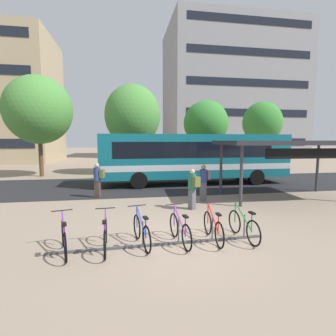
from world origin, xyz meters
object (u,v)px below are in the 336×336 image
Objects in this scene: parked_bicycle_purple_1 at (105,236)px; parked_bicycle_green_5 at (243,226)px; parked_bicycle_purple_0 at (64,239)px; street_tree_1 at (133,116)px; street_tree_2 at (38,110)px; parked_bicycle_red_4 at (213,227)px; commuter_olive_pack_2 at (98,178)px; parked_bicycle_purple_3 at (180,230)px; transit_shelter at (286,144)px; city_bus at (196,157)px; street_tree_0 at (262,123)px; street_tree_3 at (206,123)px; commuter_grey_pack_1 at (204,180)px; commuter_olive_pack_0 at (193,186)px; parked_bicycle_blue_2 at (142,232)px.

parked_bicycle_purple_1 is 1.00× the size of parked_bicycle_green_5.
street_tree_1 is at bearing -23.66° from parked_bicycle_purple_0.
street_tree_1 is 0.96× the size of street_tree_2.
parked_bicycle_red_4 is 1.00× the size of commuter_olive_pack_2.
parked_bicycle_purple_3 is 1.00× the size of commuter_olive_pack_2.
city_bus is at bearing 125.39° from transit_shelter.
street_tree_2 is (-11.03, 5.35, 3.37)m from city_bus.
street_tree_3 is at bearing -163.13° from street_tree_0.
street_tree_1 is (-2.90, 10.65, 3.91)m from commuter_grey_pack_1.
parked_bicycle_purple_1 is 2.95m from parked_bicycle_red_4.
commuter_grey_pack_1 is (2.15, 4.71, 0.60)m from parked_bicycle_purple_3.
street_tree_0 is (11.28, 14.72, 3.69)m from commuter_olive_pack_0.
city_bus reaches higher than parked_bicycle_purple_3.
parked_bicycle_blue_2 is at bearing -113.31° from street_tree_3.
transit_shelter is at bearing -35.66° from street_tree_2.
street_tree_1 is (-3.85, 5.91, 3.11)m from city_bus.
commuter_grey_pack_1 is at bearing -13.36° from parked_bicycle_red_4.
parked_bicycle_purple_0 is 0.97× the size of parked_bicycle_red_4.
parked_bicycle_red_4 is at bearing 48.70° from commuter_grey_pack_1.
street_tree_1 is (-2.01, 12.00, 3.93)m from commuter_olive_pack_0.
commuter_olive_pack_2 is (-0.80, 6.35, 0.61)m from parked_bicycle_purple_1.
parked_bicycle_red_4 is at bearing -101.50° from parked_bicycle_blue_2.
street_tree_3 is (3.70, 11.34, 3.38)m from commuter_grey_pack_1.
parked_bicycle_purple_1 is 0.26× the size of street_tree_0.
parked_bicycle_blue_2 is at bearing 84.84° from parked_bicycle_green_5.
parked_bicycle_purple_0 is at bearing -118.63° from street_tree_3.
parked_bicycle_red_4 is at bearing 139.43° from commuter_olive_pack_2.
parked_bicycle_purple_1 is 1.01× the size of commuter_grey_pack_1.
city_bus reaches higher than parked_bicycle_green_5.
parked_bicycle_blue_2 and parked_bicycle_red_4 have the same top height.
commuter_grey_pack_1 is (-0.94, -4.74, -0.79)m from city_bus.
street_tree_3 reaches higher than commuter_olive_pack_0.
parked_bicycle_blue_2 is at bearing 90.77° from parked_bicycle_red_4.
parked_bicycle_purple_3 is 0.27× the size of transit_shelter.
street_tree_3 is at bearing -27.75° from parked_bicycle_purple_3.
street_tree_1 is at bearing -12.45° from parked_bicycle_blue_2.
street_tree_1 is (-13.29, -2.72, 0.24)m from street_tree_0.
commuter_olive_pack_2 reaches higher than parked_bicycle_red_4.
commuter_olive_pack_2 is at bearing 32.12° from parked_bicycle_green_5.
transit_shelter is 0.86× the size of street_tree_1.
city_bus is 5.80m from transit_shelter.
parked_bicycle_purple_3 is 22.41m from street_tree_0.
street_tree_0 is at bearing -35.21° from parked_bicycle_green_5.
parked_bicycle_purple_3 is 0.25× the size of street_tree_0.
commuter_grey_pack_1 is at bearing -32.27° from parked_bicycle_purple_3.
street_tree_1 reaches higher than parked_bicycle_green_5.
parked_bicycle_purple_0 is 0.97× the size of commuter_olive_pack_2.
parked_bicycle_purple_0 is 0.22× the size of street_tree_2.
parked_bicycle_green_5 is at bearing -90.74° from parked_bicycle_purple_1.
commuter_olive_pack_0 is 13.92m from street_tree_3.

